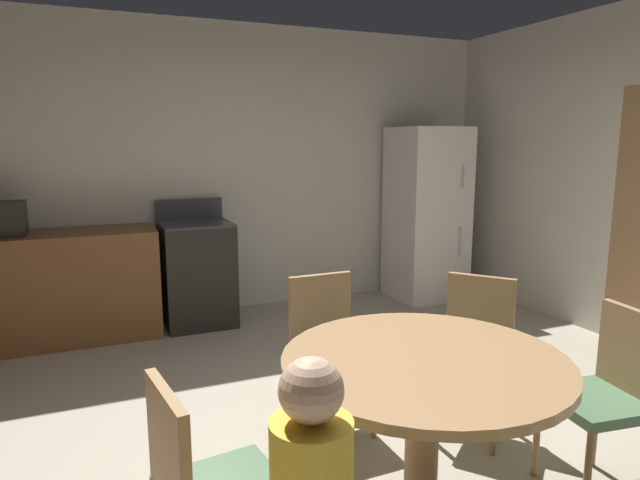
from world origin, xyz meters
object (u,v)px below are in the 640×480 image
(dining_table, at_px, (423,394))
(chair_north, at_px, (328,342))
(chair_northeast, at_px, (474,344))
(refrigerator, at_px, (426,214))
(chair_east, at_px, (609,389))
(oven_range, at_px, (197,272))

(dining_table, distance_m, chair_north, 0.94)
(dining_table, xyz_separation_m, chair_northeast, (0.73, 0.59, -0.10))
(refrigerator, bearing_deg, chair_east, -108.95)
(refrigerator, height_order, chair_north, refrigerator)
(chair_east, bearing_deg, oven_range, -60.59)
(oven_range, height_order, dining_table, oven_range)
(refrigerator, xyz_separation_m, chair_east, (-1.07, -3.13, -0.38))
(chair_north, bearing_deg, chair_east, 40.81)
(dining_table, height_order, chair_east, chair_east)
(chair_east, bearing_deg, refrigerator, -101.55)
(dining_table, distance_m, chair_east, 0.94)
(oven_range, height_order, refrigerator, refrigerator)
(oven_range, bearing_deg, chair_north, -80.85)
(oven_range, distance_m, refrigerator, 2.40)
(oven_range, height_order, chair_east, oven_range)
(oven_range, distance_m, chair_north, 2.15)
(chair_east, height_order, chair_northeast, same)
(chair_northeast, height_order, chair_north, same)
(dining_table, relative_size, chair_north, 1.35)
(oven_range, xyz_separation_m, chair_north, (0.34, -2.13, 0.03))
(chair_northeast, bearing_deg, dining_table, 0.00)
(chair_north, bearing_deg, oven_range, -171.84)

